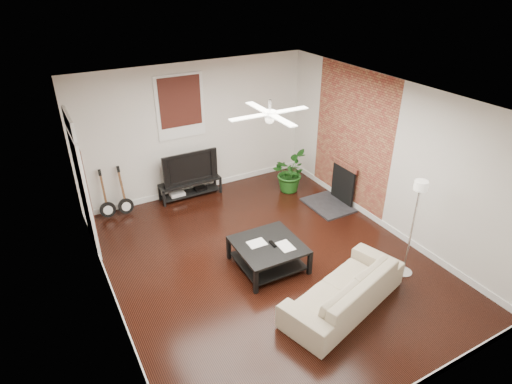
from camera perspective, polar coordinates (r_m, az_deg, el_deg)
room at (r=6.62m, az=1.68°, el=0.47°), size 5.01×6.01×2.81m
brick_accent at (r=8.71m, az=12.59°, el=6.87°), size 0.02×2.20×2.80m
fireplace at (r=8.92m, az=10.56°, el=0.95°), size 0.80×1.10×0.92m
window_back at (r=8.81m, az=-10.04°, el=11.15°), size 1.00×0.06×1.30m
door_left at (r=7.66m, az=-22.07°, el=1.09°), size 0.08×1.00×2.50m
tv_stand at (r=9.31m, az=-8.72°, el=0.44°), size 1.33×0.35×0.37m
tv at (r=9.10m, az=-9.00°, el=3.45°), size 1.19×0.16×0.68m
coffee_table at (r=7.15m, az=1.63°, el=-8.37°), size 1.07×1.07×0.44m
sofa at (r=6.50m, az=11.64°, el=-12.54°), size 2.22×1.36×0.61m
floor_lamp at (r=7.05m, az=20.06°, el=-4.71°), size 0.35×0.35×1.70m
potted_plant at (r=9.39m, az=4.38°, el=2.68°), size 1.02×1.05×0.88m
guitar_left at (r=8.79m, az=-19.47°, el=-0.43°), size 0.32×0.23×1.00m
guitar_right at (r=8.81m, az=-17.23°, el=0.01°), size 0.32×0.24×1.00m
ceiling_fan at (r=6.15m, az=1.84°, el=10.40°), size 1.24×1.24×0.32m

